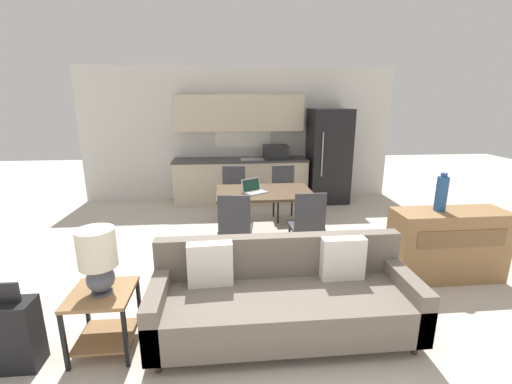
# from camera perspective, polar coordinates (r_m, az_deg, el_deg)

# --- Properties ---
(ground_plane) EXTENTS (20.00, 20.00, 0.00)m
(ground_plane) POSITION_cam_1_polar(r_m,az_deg,el_deg) (3.28, 1.75, -23.42)
(ground_plane) COLOR beige
(wall_back) EXTENTS (6.40, 0.07, 2.70)m
(wall_back) POSITION_cam_1_polar(r_m,az_deg,el_deg) (7.22, -2.75, 9.53)
(wall_back) COLOR silver
(wall_back) RESTS_ON ground_plane
(kitchen_counter) EXTENTS (2.70, 0.65, 2.15)m
(kitchen_counter) POSITION_cam_1_polar(r_m,az_deg,el_deg) (6.99, -2.45, 5.13)
(kitchen_counter) COLOR beige
(kitchen_counter) RESTS_ON ground_plane
(refrigerator) EXTENTS (0.78, 0.76, 1.89)m
(refrigerator) POSITION_cam_1_polar(r_m,az_deg,el_deg) (7.17, 11.93, 5.88)
(refrigerator) COLOR black
(refrigerator) RESTS_ON ground_plane
(dining_table) EXTENTS (1.43, 0.96, 0.72)m
(dining_table) POSITION_cam_1_polar(r_m,az_deg,el_deg) (5.17, 1.39, -0.49)
(dining_table) COLOR brown
(dining_table) RESTS_ON ground_plane
(couch) EXTENTS (2.29, 0.80, 0.83)m
(couch) POSITION_cam_1_polar(r_m,az_deg,el_deg) (3.21, 4.50, -17.10)
(couch) COLOR #3D2D1E
(couch) RESTS_ON ground_plane
(side_table) EXTENTS (0.50, 0.50, 0.54)m
(side_table) POSITION_cam_1_polar(r_m,az_deg,el_deg) (3.24, -24.08, -17.62)
(side_table) COLOR olive
(side_table) RESTS_ON ground_plane
(table_lamp) EXTENTS (0.30, 0.30, 0.55)m
(table_lamp) POSITION_cam_1_polar(r_m,az_deg,el_deg) (3.00, -24.86, -9.82)
(table_lamp) COLOR #4C515B
(table_lamp) RESTS_ON side_table
(credenza) EXTENTS (1.29, 0.46, 0.83)m
(credenza) POSITION_cam_1_polar(r_m,az_deg,el_deg) (4.61, 29.22, -7.66)
(credenza) COLOR olive
(credenza) RESTS_ON ground_plane
(vase) EXTENTS (0.13, 0.13, 0.44)m
(vase) POSITION_cam_1_polar(r_m,az_deg,el_deg) (4.38, 28.53, -0.19)
(vase) COLOR #234C84
(vase) RESTS_ON credenza
(dining_chair_far_left) EXTENTS (0.47, 0.47, 0.93)m
(dining_chair_far_left) POSITION_cam_1_polar(r_m,az_deg,el_deg) (5.97, -3.82, 0.12)
(dining_chair_far_left) COLOR #38383D
(dining_chair_far_left) RESTS_ON ground_plane
(dining_chair_far_right) EXTENTS (0.45, 0.45, 0.93)m
(dining_chair_far_right) POSITION_cam_1_polar(r_m,az_deg,el_deg) (6.03, 4.76, 0.26)
(dining_chair_far_right) COLOR #38383D
(dining_chair_far_right) RESTS_ON ground_plane
(dining_chair_near_right) EXTENTS (0.44, 0.44, 0.93)m
(dining_chair_near_right) POSITION_cam_1_polar(r_m,az_deg,el_deg) (4.50, 8.52, -5.04)
(dining_chair_near_right) COLOR #38383D
(dining_chair_near_right) RESTS_ON ground_plane
(dining_chair_near_left) EXTENTS (0.48, 0.48, 0.93)m
(dining_chair_near_left) POSITION_cam_1_polar(r_m,az_deg,el_deg) (4.37, -3.46, -5.51)
(dining_chair_near_left) COLOR #38383D
(dining_chair_near_left) RESTS_ON ground_plane
(laptop) EXTENTS (0.41, 0.38, 0.20)m
(laptop) POSITION_cam_1_polar(r_m,az_deg,el_deg) (5.07, -0.41, 0.49)
(laptop) COLOR #B7BABC
(laptop) RESTS_ON dining_table
(suitcase) EXTENTS (0.38, 0.22, 0.73)m
(suitcase) POSITION_cam_1_polar(r_m,az_deg,el_deg) (3.43, -35.56, -18.76)
(suitcase) COLOR black
(suitcase) RESTS_ON ground_plane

